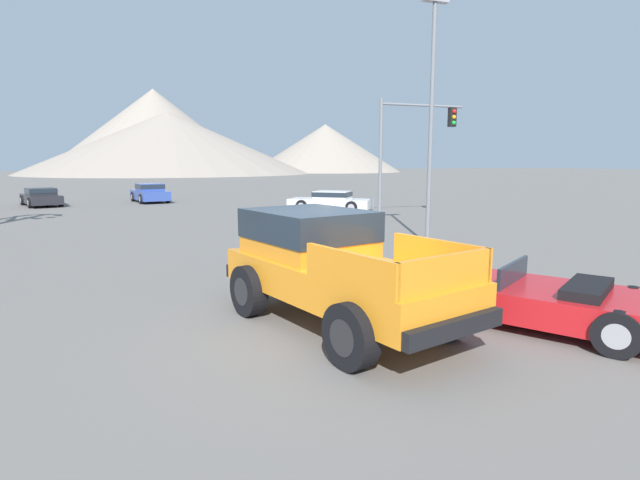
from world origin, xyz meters
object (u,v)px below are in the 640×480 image
(orange_pickup_truck, at_px, (328,260))
(red_convertible_car, at_px, (540,300))
(parked_car_blue, at_px, (150,193))
(traffic_light_main, at_px, (413,136))
(parked_car_white, at_px, (331,201))
(parked_car_dark, at_px, (41,197))
(street_lamp_post, at_px, (432,100))

(orange_pickup_truck, distance_m, red_convertible_car, 3.69)
(parked_car_blue, relative_size, traffic_light_main, 0.76)
(red_convertible_car, height_order, parked_car_white, parked_car_white)
(parked_car_white, bearing_deg, red_convertible_car, -153.71)
(orange_pickup_truck, xyz_separation_m, parked_car_dark, (-8.72, 27.37, -0.51))
(orange_pickup_truck, height_order, parked_car_blue, orange_pickup_truck)
(red_convertible_car, xyz_separation_m, parked_car_blue, (-5.60, 29.51, 0.21))
(parked_car_white, bearing_deg, orange_pickup_truck, -164.23)
(red_convertible_car, relative_size, parked_car_blue, 1.04)
(traffic_light_main, bearing_deg, parked_car_blue, 127.79)
(parked_car_white, distance_m, street_lamp_post, 12.38)
(red_convertible_car, height_order, traffic_light_main, traffic_light_main)
(red_convertible_car, xyz_separation_m, parked_car_dark, (-12.07, 28.78, 0.15))
(red_convertible_car, bearing_deg, parked_car_blue, 68.11)
(street_lamp_post, bearing_deg, parked_car_dark, 125.31)
(red_convertible_car, relative_size, traffic_light_main, 0.80)
(parked_car_white, distance_m, parked_car_blue, 13.69)
(orange_pickup_truck, xyz_separation_m, parked_car_white, (7.11, 18.11, -0.51))
(parked_car_dark, height_order, parked_car_blue, parked_car_blue)
(red_convertible_car, bearing_deg, orange_pickup_truck, 124.62)
(parked_car_white, relative_size, parked_car_dark, 1.03)
(red_convertible_car, relative_size, street_lamp_post, 0.57)
(orange_pickup_truck, distance_m, traffic_light_main, 16.39)
(orange_pickup_truck, relative_size, traffic_light_main, 0.94)
(parked_car_dark, distance_m, parked_car_blue, 6.51)
(orange_pickup_truck, height_order, traffic_light_main, traffic_light_main)
(red_convertible_car, height_order, parked_car_blue, parked_car_blue)
(parked_car_white, relative_size, parked_car_blue, 1.09)
(parked_car_white, bearing_deg, traffic_light_main, -118.56)
(orange_pickup_truck, height_order, red_convertible_car, orange_pickup_truck)
(parked_car_dark, relative_size, street_lamp_post, 0.58)
(parked_car_dark, height_order, street_lamp_post, street_lamp_post)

